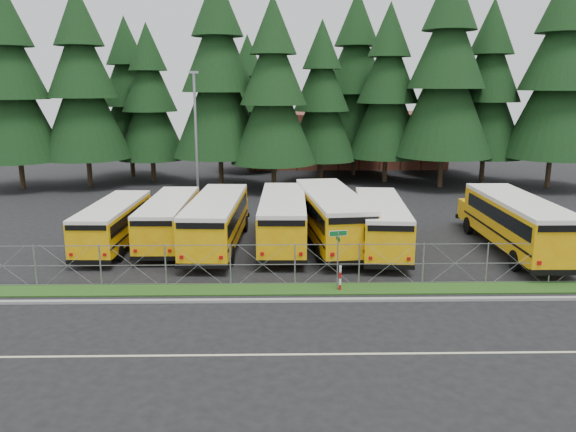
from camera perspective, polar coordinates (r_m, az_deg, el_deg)
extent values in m
plane|color=black|center=(27.48, 2.73, -6.25)|extent=(120.00, 120.00, 0.00)
cube|color=gray|center=(24.57, 3.21, -8.52)|extent=(50.00, 0.25, 0.12)
cube|color=#174413|center=(25.88, 2.98, -7.44)|extent=(50.00, 1.40, 0.06)
cube|color=beige|center=(20.14, 4.26, -13.82)|extent=(50.00, 0.12, 0.01)
cube|color=brown|center=(66.60, 5.70, 7.83)|extent=(22.00, 10.00, 6.00)
cylinder|color=#94969C|center=(25.47, 5.07, -4.55)|extent=(0.06, 0.06, 2.80)
cube|color=#0D6024|center=(25.11, 5.12, -1.77)|extent=(0.79, 0.19, 0.22)
cube|color=white|center=(25.11, 5.12, -1.77)|extent=(0.83, 0.19, 0.26)
cube|color=#0D6024|center=(25.17, 5.11, -2.30)|extent=(0.14, 0.54, 0.18)
cylinder|color=#B20C0C|center=(25.64, 5.32, -6.33)|extent=(0.11, 0.11, 1.20)
cylinder|color=#94969C|center=(43.78, -9.31, 7.59)|extent=(0.20, 0.20, 10.00)
cube|color=#94969C|center=(43.59, -9.56, 14.21)|extent=(0.70, 0.35, 0.18)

